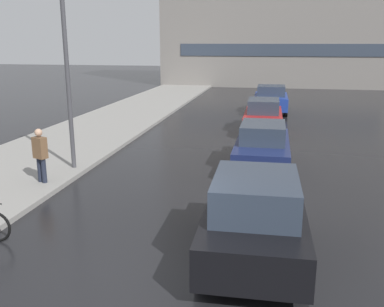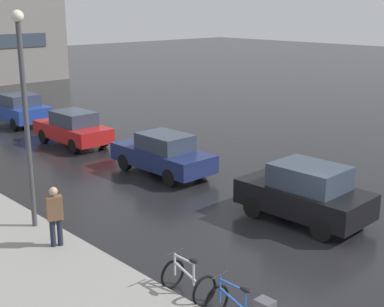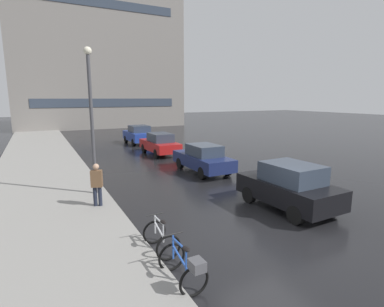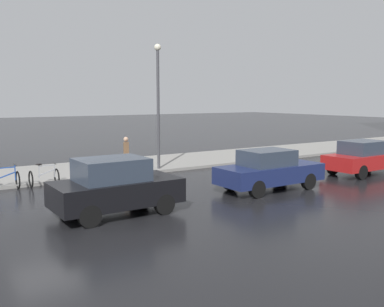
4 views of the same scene
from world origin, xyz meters
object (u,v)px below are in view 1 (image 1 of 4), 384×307
object	(u,v)px
car_black	(255,218)
streetlamp	(67,61)
car_red	(263,116)
car_navy	(262,146)
car_blue	(271,99)
pedestrian	(40,154)

from	to	relation	value
car_black	streetlamp	size ratio (longest dim) A/B	0.64
car_red	car_navy	bearing A→B (deg)	-88.48
car_navy	car_red	size ratio (longest dim) A/B	1.03
car_navy	car_blue	bearing A→B (deg)	89.49
car_red	car_blue	size ratio (longest dim) A/B	1.10
car_navy	car_red	xyz separation A→B (m)	(-0.16, 6.13, 0.01)
car_red	streetlamp	size ratio (longest dim) A/B	0.69
car_black	streetlamp	world-z (taller)	streetlamp
pedestrian	car_red	bearing A→B (deg)	56.53
car_black	car_red	bearing A→B (deg)	91.00
pedestrian	streetlamp	distance (m)	3.05
streetlamp	car_blue	bearing A→B (deg)	65.33
pedestrian	streetlamp	xyz separation A→B (m)	(0.21, 1.61, 2.59)
car_navy	car_blue	xyz separation A→B (m)	(0.11, 11.95, 0.04)
car_black	car_red	world-z (taller)	car_black
car_red	car_black	bearing A→B (deg)	-89.00
car_navy	pedestrian	distance (m)	7.05
car_red	car_blue	xyz separation A→B (m)	(0.27, 5.81, 0.04)
car_navy	car_blue	size ratio (longest dim) A/B	1.13
car_navy	pedestrian	size ratio (longest dim) A/B	2.46
car_black	streetlamp	distance (m)	8.28
car_blue	streetlamp	world-z (taller)	streetlamp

